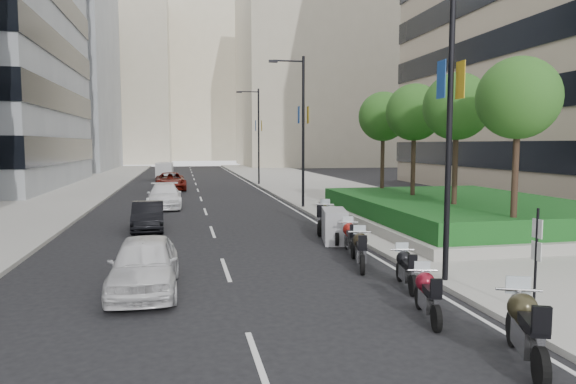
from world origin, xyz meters
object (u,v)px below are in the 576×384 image
object	(u,v)px
lamp_post_2	(257,131)
motorcycle_6	(323,218)
car_b	(148,216)
delivery_van	(165,172)
car_d	(170,181)
lamp_post_1	(301,124)
motorcycle_4	(350,238)
motorcycle_1	(427,295)
motorcycle_3	(361,250)
car_c	(164,196)
car_a	(145,264)
motorcycle_5	(334,226)
lamp_post_0	(445,100)
motorcycle_2	(406,269)
motorcycle_0	(526,329)
parking_sign	(536,255)

from	to	relation	value
lamp_post_2	motorcycle_6	world-z (taller)	lamp_post_2
car_b	delivery_van	size ratio (longest dim) A/B	0.87
motorcycle_6	car_d	bearing A→B (deg)	41.02
lamp_post_1	motorcycle_4	bearing A→B (deg)	-95.07
motorcycle_1	car_b	distance (m)	15.12
motorcycle_4	car_d	bearing A→B (deg)	24.02
motorcycle_3	motorcycle_4	size ratio (longest dim) A/B	1.00
lamp_post_2	car_c	xyz separation A→B (m)	(-8.01, -15.63, -4.35)
motorcycle_4	car_a	bearing A→B (deg)	126.39
lamp_post_2	motorcycle_5	size ratio (longest dim) A/B	3.93
lamp_post_0	motorcycle_2	world-z (taller)	lamp_post_0
motorcycle_0	motorcycle_2	bearing A→B (deg)	22.08
motorcycle_3	car_c	distance (m)	18.27
motorcycle_4	motorcycle_6	world-z (taller)	motorcycle_6
motorcycle_1	car_d	distance (m)	34.66
car_d	delivery_van	xyz separation A→B (m)	(-0.87, 12.71, 0.13)
motorcycle_2	car_c	world-z (taller)	car_c
parking_sign	car_d	distance (m)	35.67
lamp_post_2	car_d	bearing A→B (deg)	-156.83
motorcycle_6	car_a	bearing A→B (deg)	161.73
motorcycle_5	car_a	distance (m)	8.80
lamp_post_2	motorcycle_4	bearing A→B (deg)	-92.09
motorcycle_3	car_c	bearing A→B (deg)	36.54
car_c	delivery_van	distance (m)	24.97
motorcycle_0	motorcycle_2	size ratio (longest dim) A/B	1.18
motorcycle_4	car_d	xyz separation A→B (m)	(-6.79, 27.19, 0.17)
motorcycle_3	delivery_van	size ratio (longest dim) A/B	0.47
parking_sign	motorcycle_4	bearing A→B (deg)	103.42
parking_sign	car_a	xyz separation A→B (m)	(-8.59, 4.04, -0.72)
motorcycle_3	car_b	world-z (taller)	car_b
lamp_post_1	motorcycle_3	distance (m)	15.43
motorcycle_2	motorcycle_3	world-z (taller)	motorcycle_3
motorcycle_3	car_c	size ratio (longest dim) A/B	0.43
lamp_post_0	motorcycle_3	bearing A→B (deg)	122.62
motorcycle_1	car_b	size ratio (longest dim) A/B	0.52
car_d	parking_sign	bearing A→B (deg)	-78.97
motorcycle_3	motorcycle_1	bearing A→B (deg)	-166.24
car_a	motorcycle_3	bearing A→B (deg)	11.53
motorcycle_6	parking_sign	bearing A→B (deg)	-148.75
car_d	delivery_van	size ratio (longest dim) A/B	1.19
motorcycle_0	car_c	world-z (taller)	car_c
lamp_post_0	motorcycle_5	bearing A→B (deg)	99.17
car_c	car_d	bearing A→B (deg)	88.44
motorcycle_0	motorcycle_5	xyz separation A→B (m)	(-0.01, 11.53, 0.00)
lamp_post_0	motorcycle_1	world-z (taller)	lamp_post_0
motorcycle_1	motorcycle_3	world-z (taller)	motorcycle_3
lamp_post_1	motorcycle_1	xyz separation A→B (m)	(-1.63, -19.47, -4.52)
parking_sign	motorcycle_5	distance (m)	9.72
lamp_post_0	motorcycle_4	world-z (taller)	lamp_post_0
car_d	car_c	bearing A→B (deg)	-93.34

